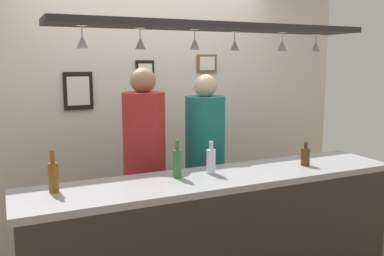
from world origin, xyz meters
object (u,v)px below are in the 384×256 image
Objects in this scene: person_middle_teal_shirt at (205,151)px; picture_frame_caricature at (78,91)px; picture_frame_crest at (145,74)px; bottle_beer_amber_tall at (53,176)px; bottle_beer_brown_stubby at (305,156)px; picture_frame_upper_small at (207,63)px; person_left_red_shirt at (144,153)px; bottle_soda_clear at (211,161)px; bottle_beer_green_import at (177,163)px.

picture_frame_caricature is (-0.92, 0.73, 0.50)m from person_middle_teal_shirt.
picture_frame_crest reaches higher than person_middle_teal_shirt.
bottle_beer_amber_tall is 1.43m from picture_frame_caricature.
bottle_beer_amber_tall is at bearing -106.48° from picture_frame_caricature.
picture_frame_upper_small reaches higher than bottle_beer_brown_stubby.
picture_frame_caricature is (-0.38, 0.73, 0.46)m from person_left_red_shirt.
bottle_soda_clear is at bearing 173.03° from bottle_beer_brown_stubby.
picture_frame_upper_small is (1.30, 0.00, 0.24)m from picture_frame_caricature.
person_middle_teal_shirt reaches higher than bottle_beer_amber_tall.
bottle_soda_clear is 1.55m from picture_frame_caricature.
bottle_beer_amber_tall is 0.76× the size of picture_frame_caricature.
picture_frame_upper_small reaches higher than bottle_soda_clear.
bottle_soda_clear is 0.88× the size of bottle_beer_green_import.
person_middle_teal_shirt reaches higher than bottle_soda_clear.
person_left_red_shirt is 0.68m from bottle_soda_clear.
picture_frame_upper_small is (0.38, 0.73, 0.74)m from person_middle_teal_shirt.
bottle_beer_amber_tall is (-0.77, -0.59, 0.05)m from person_left_red_shirt.
picture_frame_crest is (-0.78, 1.43, 0.58)m from bottle_beer_brown_stubby.
bottle_soda_clear is at bearing -88.77° from picture_frame_crest.
person_left_red_shirt reaches higher than bottle_soda_clear.
picture_frame_caricature is (-1.42, 1.43, 0.44)m from bottle_beer_brown_stubby.
bottle_soda_clear is 0.76m from bottle_beer_brown_stubby.
bottle_beer_green_import is 1.46m from picture_frame_crest.
person_left_red_shirt is at bearing -141.83° from picture_frame_upper_small.
bottle_soda_clear is 1.05× the size of picture_frame_upper_small.
picture_frame_crest is at bearing 52.01° from bottle_beer_amber_tall.
picture_frame_caricature reaches higher than person_middle_teal_shirt.
person_middle_teal_shirt is 6.35× the size of picture_frame_crest.
bottle_soda_clear is (1.05, -0.03, -0.01)m from bottle_beer_amber_tall.
person_middle_teal_shirt is 0.86m from bottle_beer_brown_stubby.
bottle_beer_amber_tall is at bearing 178.58° from bottle_beer_green_import.
picture_frame_crest is 0.76× the size of picture_frame_caricature.
person_left_red_shirt reaches higher than picture_frame_caricature.
bottle_beer_green_import is at bearing -1.42° from bottle_beer_amber_tall.
bottle_beer_amber_tall is 1.05m from bottle_soda_clear.
bottle_beer_green_import is at bearing -99.59° from picture_frame_crest.
person_middle_teal_shirt is at bearing -38.18° from picture_frame_caricature.
bottle_soda_clear is 0.88× the size of picture_frame_crest.
bottle_beer_brown_stubby is (1.01, -0.10, -0.03)m from bottle_beer_green_import.
person_left_red_shirt is 9.51× the size of bottle_beer_brown_stubby.
person_left_red_shirt is 1.37m from picture_frame_upper_small.
bottle_beer_amber_tall is at bearing -142.59° from person_left_red_shirt.
person_left_red_shirt reaches higher than person_middle_teal_shirt.
picture_frame_caricature is 1.55× the size of picture_frame_upper_small.
bottle_beer_green_import is (0.03, -0.61, 0.05)m from person_left_red_shirt.
person_middle_teal_shirt reaches higher than bottle_beer_green_import.
person_left_red_shirt is 7.44× the size of bottle_soda_clear.
person_left_red_shirt reaches higher than bottle_beer_green_import.
bottle_soda_clear is 1.45m from picture_frame_crest.
picture_frame_caricature is at bearing 180.00° from picture_frame_upper_small.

